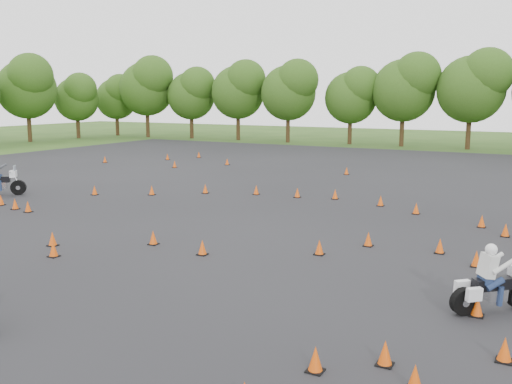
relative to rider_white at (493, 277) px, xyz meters
The scene contains 5 objects.
ground 9.34m from the rider_white, 169.25° to the left, with size 140.00×140.00×0.00m, color #2D5119.
asphalt_pad 12.00m from the rider_white, 139.76° to the left, with size 62.00×62.00×0.00m, color black.
treeline 37.58m from the rider_white, 99.63° to the left, with size 86.97×32.21×10.81m.
traffic_cones 10.75m from the rider_white, 139.69° to the left, with size 36.62×32.73×0.45m.
rider_white is the anchor object (origin of this frame).
Camera 1 is at (10.22, -15.17, 4.86)m, focal length 40.00 mm.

